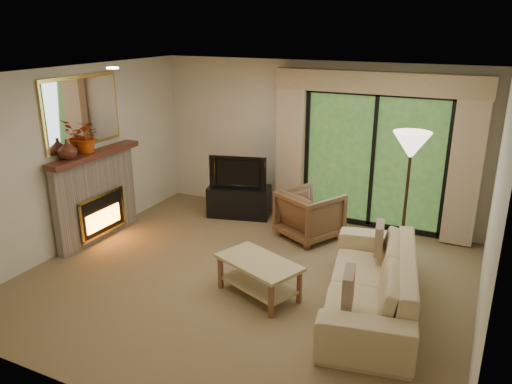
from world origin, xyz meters
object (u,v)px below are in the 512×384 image
at_px(media_console, 239,201).
at_px(coffee_table, 259,278).
at_px(sofa, 371,281).
at_px(armchair, 310,214).

bearing_deg(media_console, coffee_table, -72.20).
xyz_separation_m(sofa, coffee_table, (-1.28, -0.30, -0.12)).
bearing_deg(sofa, coffee_table, -87.42).
relative_size(armchair, coffee_table, 0.80).
bearing_deg(armchair, media_console, 14.06).
xyz_separation_m(media_console, armchair, (1.39, -0.34, 0.11)).
relative_size(media_console, coffee_table, 1.02).
bearing_deg(sofa, media_console, -136.19).
distance_m(armchair, sofa, 2.08).
distance_m(sofa, coffee_table, 1.32).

